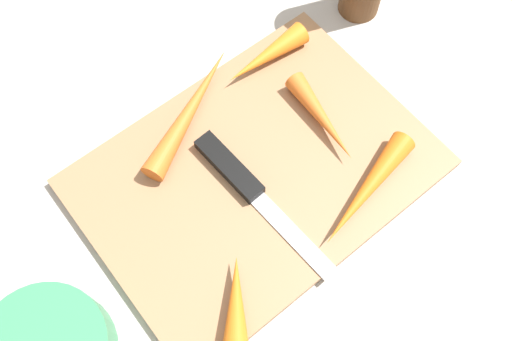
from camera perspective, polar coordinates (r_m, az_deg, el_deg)
The scene contains 8 objects.
ground_plane at distance 0.59m, azimuth -0.00°, elevation -0.48°, with size 1.40×1.40×0.00m, color #ADA8A0.
cutting_board at distance 0.59m, azimuth -0.00°, elevation -0.24°, with size 0.36×0.26×0.01m, color #99704C.
knife at distance 0.58m, azimuth -1.95°, elevation -0.53°, with size 0.03×0.20×0.01m.
carrot_longest at distance 0.61m, azimuth -6.83°, elevation 6.34°, with size 0.03×0.03×0.17m, color orange.
carrot_short at distance 0.64m, azimuth 1.11°, elevation 11.83°, with size 0.03×0.03×0.11m, color orange.
carrot_medium at distance 0.60m, azimuth 6.85°, elevation 5.49°, with size 0.02×0.02×0.11m, color orange.
carrot_long at distance 0.57m, azimuth 11.46°, elevation -1.98°, with size 0.03×0.03×0.14m, color orange.
carrot_shortest at distance 0.53m, azimuth -2.10°, elevation -13.80°, with size 0.03×0.03×0.09m, color orange.
Camera 1 is at (0.15, 0.19, 0.54)m, focal length 38.46 mm.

